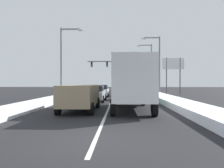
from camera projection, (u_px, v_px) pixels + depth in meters
ground_plane at (112, 101)px, 20.61m from camera, size 120.00×120.00×0.00m
lane_stripe_between_right_lane_and_center_lane at (113, 98)px, 24.07m from camera, size 0.14×38.16×0.01m
snow_bank_right_shoulder at (159, 96)px, 23.88m from camera, size 2.09×38.16×0.47m
snow_bank_left_shoulder at (67, 96)px, 24.27m from camera, size 1.39×38.16×0.51m
box_truck_right_lane_nearest at (131, 82)px, 13.82m from camera, size 2.53×7.20×3.36m
sedan_black_right_lane_second at (129, 92)px, 22.54m from camera, size 2.00×4.50×1.51m
sedan_maroon_right_lane_third at (128, 90)px, 28.38m from camera, size 2.00×4.50×1.51m
suv_tan_center_lane_nearest at (80, 95)px, 13.51m from camera, size 2.16×4.90×1.67m
sedan_silver_center_lane_second at (95, 93)px, 20.29m from camera, size 2.00×4.50×1.51m
sedan_white_center_lane_third at (101, 91)px, 26.85m from camera, size 2.00×4.50×1.51m
traffic_light_gantry at (122, 68)px, 41.31m from camera, size 10.60×0.47×6.20m
street_lamp_right_near at (157, 60)px, 29.01m from camera, size 2.66×0.36×8.16m
street_lamp_right_mid at (149, 64)px, 35.95m from camera, size 2.66×0.36×8.35m
street_lamp_left_mid at (64, 56)px, 24.15m from camera, size 2.66×0.36×8.11m
roadside_sign_right at (173, 68)px, 31.19m from camera, size 3.20×0.16×5.50m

